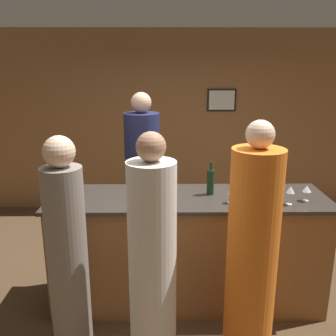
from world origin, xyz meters
name	(u,v)px	position (x,y,z in m)	size (l,w,h in m)	color
ground_plane	(187,299)	(0.00, 0.00, 0.00)	(14.00, 14.00, 0.00)	#4C3823
back_wall	(179,122)	(0.00, 2.55, 1.40)	(8.00, 0.08, 2.80)	olive
bar_counter	(188,250)	(0.00, 0.00, 0.55)	(2.59, 0.76, 1.10)	brown
bartender	(143,186)	(-0.47, 0.82, 0.92)	(0.40, 0.40, 2.00)	#1E234C
guest_0	(152,267)	(-0.31, -0.86, 0.87)	(0.35, 0.35, 1.87)	silver
guest_1	(252,257)	(0.43, -0.76, 0.89)	(0.38, 0.38, 1.93)	orange
guest_2	(68,261)	(-0.95, -0.76, 0.87)	(0.30, 0.30, 1.82)	gray
wine_bottle_0	(249,182)	(0.58, 0.09, 1.20)	(0.07, 0.07, 0.27)	black
wine_bottle_1	(210,182)	(0.21, 0.07, 1.22)	(0.07, 0.07, 0.32)	black
wine_glass_0	(307,189)	(1.05, -0.12, 1.21)	(0.08, 0.08, 0.14)	silver
wine_glass_1	(156,185)	(-0.30, -0.02, 1.22)	(0.08, 0.08, 0.16)	silver
wine_glass_2	(231,191)	(0.36, -0.17, 1.21)	(0.06, 0.06, 0.16)	silver
wine_glass_3	(290,190)	(0.87, -0.21, 1.23)	(0.08, 0.08, 0.17)	silver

